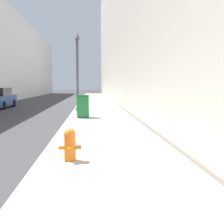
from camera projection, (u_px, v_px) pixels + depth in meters
sidewalk_right at (97, 106)px, 21.42m from camera, size 3.44×60.00×0.16m
building_right_stone at (163, 14)px, 28.91m from camera, size 12.00×60.00×20.16m
fire_hydrant at (70, 144)px, 5.56m from camera, size 0.50×0.38×0.73m
trash_bin at (83, 106)px, 13.03m from camera, size 0.63×0.65×1.18m
lamppost at (78, 68)px, 16.07m from camera, size 0.38×0.38×5.01m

